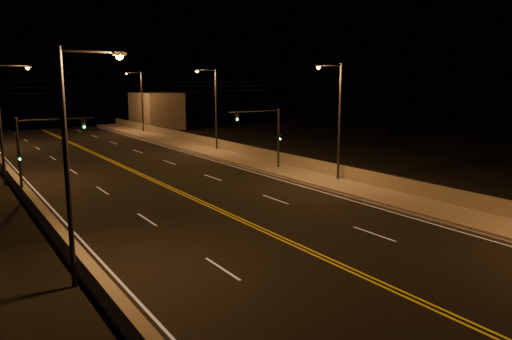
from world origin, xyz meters
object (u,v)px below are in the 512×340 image
streetlight_2 (214,104)px  streetlight_3 (140,98)px  streetlight_1 (337,115)px  traffic_signal_left (36,147)px  streetlight_4 (73,152)px  streetlight_5 (3,116)px  traffic_signal_right (269,131)px

streetlight_2 → streetlight_3: (0.00, 23.22, 0.00)m
streetlight_1 → traffic_signal_left: (-20.25, 6.93, -1.73)m
streetlight_4 → streetlight_5: bearing=90.0°
streetlight_2 → traffic_signal_right: (-1.59, -13.06, -1.73)m
streetlight_2 → streetlight_3: same height
streetlight_2 → traffic_signal_left: (-20.25, -13.06, -1.73)m
streetlight_2 → streetlight_4: size_ratio=1.00×
streetlight_3 → streetlight_5: bearing=-125.2°
streetlight_4 → traffic_signal_right: streetlight_4 is taller
streetlight_2 → streetlight_4: bearing=-126.1°
traffic_signal_left → streetlight_3: bearing=60.8°
streetlight_4 → traffic_signal_left: 16.49m
traffic_signal_left → streetlight_2: bearing=32.8°
streetlight_3 → streetlight_5: size_ratio=1.00×
streetlight_3 → streetlight_4: same height
streetlight_1 → traffic_signal_right: (-1.59, 6.93, -1.73)m
streetlight_4 → traffic_signal_left: size_ratio=1.66×
streetlight_2 → streetlight_5: (-21.44, -7.23, 0.00)m
streetlight_3 → traffic_signal_left: size_ratio=1.66×
streetlight_1 → streetlight_3: same height
traffic_signal_right → streetlight_2: bearing=83.1°
traffic_signal_left → streetlight_4: bearing=-94.2°
streetlight_3 → streetlight_5: 37.24m
traffic_signal_right → streetlight_5: bearing=163.6°
streetlight_3 → traffic_signal_right: size_ratio=1.66×
streetlight_2 → streetlight_4: same height
streetlight_3 → streetlight_4: 56.84m
streetlight_5 → traffic_signal_right: 20.76m
streetlight_2 → streetlight_3: bearing=90.0°
streetlight_1 → streetlight_3: (0.00, 43.22, 0.00)m
traffic_signal_left → streetlight_1: bearing=-18.9°
streetlight_1 → traffic_signal_right: 7.32m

